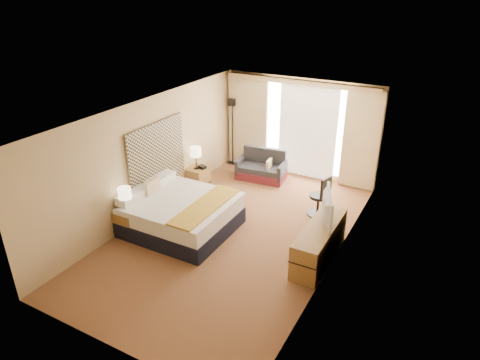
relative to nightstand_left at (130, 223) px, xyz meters
The scene contains 21 objects.
floor 2.16m from the nightstand_left, 29.31° to the left, with size 4.20×7.00×0.02m, color maroon.
ceiling 3.16m from the nightstand_left, 29.31° to the left, with size 4.20×7.00×0.02m, color white.
wall_back 5.02m from the nightstand_left, 67.66° to the left, with size 4.20×0.02×2.60m, color tan.
wall_front 3.25m from the nightstand_left, 52.65° to the right, with size 4.20×0.02×2.60m, color tan.
wall_left 1.49m from the nightstand_left, 102.36° to the left, with size 0.02×7.00×2.60m, color tan.
wall_right 4.23m from the nightstand_left, 14.81° to the left, with size 0.02×7.00×2.60m, color tan.
headboard 1.62m from the nightstand_left, 98.64° to the left, with size 0.06×1.85×1.50m, color black.
nightstand_left is the anchor object (origin of this frame).
nightstand_right 2.50m from the nightstand_left, 90.00° to the left, with size 0.45×0.52×0.55m, color olive.
media_dresser 3.85m from the nightstand_left, 15.84° to the left, with size 0.50×1.80×0.70m, color olive.
window 5.10m from the nightstand_left, 64.87° to the left, with size 2.30×0.02×2.30m, color silver.
curtains 4.95m from the nightstand_left, 67.18° to the left, with size 4.12×0.19×2.56m.
bed 1.05m from the nightstand_left, 39.44° to the left, with size 2.07×1.89×1.00m.
loveseat 3.97m from the nightstand_left, 72.81° to the left, with size 1.33×0.82×0.78m.
floor_lamp 4.48m from the nightstand_left, 90.40° to the left, with size 0.24×0.24×1.89m.
desk_chair 4.13m from the nightstand_left, 39.76° to the left, with size 0.46×0.46×0.95m.
lamp_left 0.70m from the nightstand_left, 73.44° to the right, with size 0.26×0.26×0.55m.
lamp_right 2.55m from the nightstand_left, 89.66° to the left, with size 0.27×0.27×0.57m.
tissue_box 0.36m from the nightstand_left, 27.77° to the left, with size 0.11×0.11×0.10m, color #99C0ED.
telephone 2.56m from the nightstand_left, 87.11° to the left, with size 0.18×0.14×0.07m, color black.
television 3.93m from the nightstand_left, 19.15° to the left, with size 1.01×0.13×0.58m, color black.
Camera 1 is at (3.75, -6.63, 4.78)m, focal length 32.00 mm.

